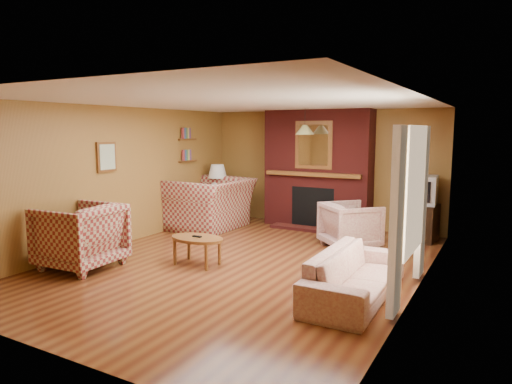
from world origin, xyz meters
The scene contains 20 objects.
floor centered at (0.00, 0.00, 0.00)m, with size 6.50×6.50×0.00m, color #4F2211.
ceiling centered at (0.00, 0.00, 2.40)m, with size 6.50×6.50×0.00m, color silver.
wall_back centered at (0.00, 3.25, 1.20)m, with size 6.50×6.50×0.00m, color olive.
wall_front centered at (0.00, -3.25, 1.20)m, with size 6.50×6.50×0.00m, color olive.
wall_left centered at (-2.50, 0.00, 1.20)m, with size 6.50×6.50×0.00m, color olive.
wall_right centered at (2.50, 0.00, 1.20)m, with size 6.50×6.50×0.00m, color olive.
fireplace centered at (0.00, 2.98, 1.18)m, with size 2.20×0.82×2.40m.
window_right centered at (2.45, -0.20, 1.13)m, with size 0.10×1.85×2.00m.
bookshelf centered at (-2.44, 1.90, 1.67)m, with size 0.09×0.55×0.71m.
botanical_print centered at (-2.47, -0.30, 1.55)m, with size 0.05×0.40×0.50m.
pendant_light centered at (0.00, 2.30, 2.00)m, with size 0.36×0.36×0.48m.
plaid_loveseat centered at (-1.85, 1.82, 0.51)m, with size 1.56×1.36×1.01m, color maroon.
plaid_armchair centered at (-1.95, -1.33, 0.47)m, with size 1.01×1.04×0.94m, color maroon.
floral_sofa centered at (1.90, -0.56, 0.28)m, with size 1.95×0.76×0.57m, color #B4A78C.
floral_armchair centered at (1.13, 1.67, 0.39)m, with size 0.84×0.86×0.78m, color #B4A78C.
coffee_table centered at (-0.56, -0.39, 0.37)m, with size 0.85×0.53×0.44m.
side_table centered at (-2.10, 2.45, 0.29)m, with size 0.43×0.43×0.57m, color brown.
table_lamp centered at (-2.10, 2.45, 0.95)m, with size 0.41×0.41×0.68m.
tv_stand centered at (2.05, 2.80, 0.33)m, with size 0.61×0.56×0.67m, color black.
crt_tv centered at (2.05, 2.79, 0.93)m, with size 0.59×0.58×0.52m.
Camera 1 is at (3.43, -5.73, 2.00)m, focal length 32.00 mm.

